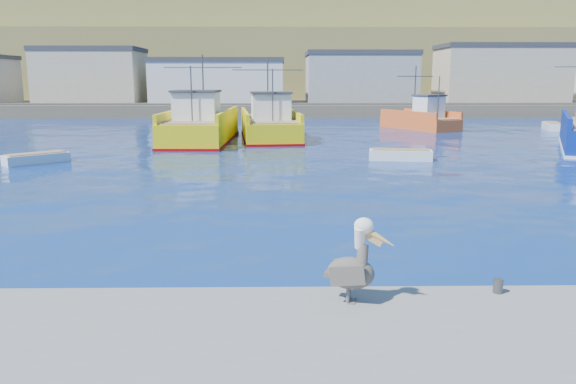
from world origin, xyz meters
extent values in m
plane|color=#08125F|center=(0.00, 0.00, 0.00)|extent=(260.00, 260.00, 0.00)
cylinder|color=#4C4C4C|center=(3.00, -3.40, 0.65)|extent=(0.20, 0.20, 0.30)
cube|color=brown|center=(0.00, 72.00, 0.80)|extent=(160.00, 30.00, 1.60)
cube|color=olive|center=(0.00, 98.00, 6.00)|extent=(180.00, 40.00, 14.00)
cube|color=olive|center=(0.00, 118.00, 11.00)|extent=(200.00, 40.00, 24.00)
cube|color=#2D2D2D|center=(0.00, 61.00, 1.65)|extent=(150.00, 5.00, 0.10)
cube|color=tan|center=(-28.00, 67.00, 5.10)|extent=(14.00, 9.00, 7.00)
cube|color=#333338|center=(-28.00, 67.00, 8.90)|extent=(14.28, 9.18, 0.60)
cube|color=silver|center=(-10.00, 67.00, 4.35)|extent=(18.00, 11.00, 5.50)
cube|color=#333338|center=(-10.00, 67.00, 7.40)|extent=(18.36, 11.22, 0.60)
cube|color=gray|center=(10.00, 67.00, 4.85)|extent=(15.00, 10.00, 6.50)
cube|color=#333338|center=(10.00, 67.00, 8.40)|extent=(15.30, 10.20, 0.60)
cube|color=tan|center=(30.00, 67.00, 5.35)|extent=(17.00, 9.00, 7.50)
cube|color=#333338|center=(30.00, 67.00, 9.40)|extent=(17.34, 9.18, 0.60)
cube|color=yellow|center=(-7.66, 30.59, 0.87)|extent=(4.83, 13.57, 1.75)
cube|color=yellow|center=(-5.56, 30.53, 2.10)|extent=(0.61, 13.19, 0.70)
cube|color=yellow|center=(-9.77, 30.64, 2.10)|extent=(0.61, 13.19, 0.70)
cube|color=#840607|center=(-7.66, 30.59, 0.05)|extent=(4.92, 13.84, 0.25)
cube|color=#8C7251|center=(-7.66, 30.59, 1.80)|extent=(4.46, 13.02, 0.10)
cube|color=white|center=(-7.71, 28.57, 2.85)|extent=(3.22, 3.44, 2.00)
cube|color=#333338|center=(-7.71, 28.57, 3.95)|extent=(3.46, 3.85, 0.15)
cylinder|color=#4C4C4C|center=(-7.63, 31.93, 4.25)|extent=(0.12, 0.12, 5.00)
cylinder|color=#4C4C4C|center=(-7.77, 26.55, 3.75)|extent=(0.10, 0.10, 4.00)
cylinder|color=#4C4C4C|center=(-7.63, 31.93, 5.75)|extent=(6.28, 0.24, 0.08)
cube|color=yellow|center=(-2.33, 32.57, 0.79)|extent=(5.35, 12.53, 1.58)
cube|color=yellow|center=(-0.36, 32.76, 1.93)|extent=(1.39, 11.91, 0.70)
cube|color=yellow|center=(-4.30, 32.39, 1.93)|extent=(1.39, 11.91, 0.70)
cube|color=#840607|center=(-2.33, 32.57, 0.05)|extent=(5.46, 12.79, 0.25)
cube|color=#8C7251|center=(-2.33, 32.57, 1.63)|extent=(4.97, 12.02, 0.10)
cube|color=white|center=(-2.16, 30.75, 2.68)|extent=(3.22, 3.31, 2.00)
cube|color=#333338|center=(-2.16, 30.75, 3.78)|extent=(3.47, 3.70, 0.15)
cylinder|color=#4C4C4C|center=(-2.45, 33.79, 4.08)|extent=(0.13, 0.13, 5.00)
cylinder|color=#4C4C4C|center=(-1.98, 28.93, 3.58)|extent=(0.11, 0.11, 4.00)
cylinder|color=#4C4C4C|center=(-2.45, 33.79, 5.58)|extent=(5.88, 0.64, 0.08)
cube|color=navy|center=(19.09, 25.85, 2.06)|extent=(5.70, 11.81, 0.70)
cube|color=#DF5822|center=(12.34, 41.14, 0.56)|extent=(6.67, 9.08, 1.11)
cube|color=#DF5822|center=(13.69, 41.80, 1.46)|extent=(3.89, 7.59, 0.70)
cube|color=#DF5822|center=(10.99, 40.47, 1.46)|extent=(3.89, 7.59, 0.70)
cube|color=#8C7251|center=(12.34, 41.14, 1.16)|extent=(6.28, 8.66, 0.10)
cube|color=white|center=(12.90, 39.99, 2.21)|extent=(2.96, 2.91, 2.00)
cube|color=#333338|center=(12.90, 39.99, 3.31)|extent=(3.22, 3.21, 0.15)
cylinder|color=#4C4C4C|center=(11.96, 41.90, 3.61)|extent=(0.16, 0.16, 5.00)
cylinder|color=#4C4C4C|center=(13.47, 38.84, 3.11)|extent=(0.13, 0.13, 4.00)
cylinder|color=#4C4C4C|center=(11.96, 41.90, 5.11)|extent=(4.06, 2.06, 0.08)
cube|color=silver|center=(-15.61, 18.31, 0.22)|extent=(3.44, 3.29, 0.71)
cube|color=#8C7251|center=(-15.61, 18.31, 0.60)|extent=(3.00, 2.86, 0.07)
cube|color=silver|center=(5.87, 19.46, 0.23)|extent=(3.92, 1.97, 0.75)
cube|color=#8C7251|center=(5.87, 19.46, 0.64)|extent=(3.50, 1.63, 0.07)
cube|color=silver|center=(25.10, 40.04, 0.25)|extent=(2.50, 4.27, 0.81)
cube|color=#8C7251|center=(25.10, 40.04, 0.69)|extent=(2.09, 3.80, 0.08)
cylinder|color=#595451|center=(-0.15, -3.90, 0.66)|extent=(0.09, 0.09, 0.32)
cube|color=#595451|center=(-0.09, -3.91, 0.51)|extent=(0.19, 0.17, 0.02)
cylinder|color=#595451|center=(-0.09, -3.70, 0.66)|extent=(0.09, 0.09, 0.32)
cube|color=#595451|center=(-0.04, -3.71, 0.51)|extent=(0.19, 0.17, 0.02)
ellipsoid|color=#38332D|center=(-0.09, -3.80, 1.09)|extent=(1.05, 0.79, 0.65)
cube|color=#38332D|center=(-0.19, -4.04, 1.12)|extent=(0.72, 0.26, 0.47)
cube|color=#38332D|center=(-0.06, -3.56, 1.12)|extent=(0.72, 0.26, 0.47)
cube|color=#38332D|center=(-0.49, -3.70, 1.01)|extent=(0.29, 0.24, 0.14)
cylinder|color=#38332D|center=(0.12, -3.86, 1.44)|extent=(0.30, 0.38, 0.51)
cylinder|color=white|center=(0.06, -3.85, 1.82)|extent=(0.29, 0.37, 0.48)
ellipsoid|color=white|center=(0.13, -3.87, 2.06)|extent=(0.45, 0.38, 0.32)
cone|color=gold|center=(0.42, -3.94, 1.85)|extent=(0.67, 0.33, 0.45)
cube|color=tan|center=(0.30, -3.91, 1.81)|extent=(0.39, 0.16, 0.28)
camera|label=1|loc=(-1.48, -14.22, 4.81)|focal=35.00mm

